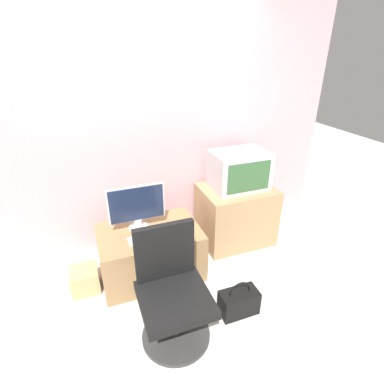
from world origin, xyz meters
name	(u,v)px	position (x,y,z in m)	size (l,w,h in m)	color
ground_plane	(181,328)	(0.00, 0.00, 0.00)	(12.00, 12.00, 0.00)	beige
wall_back	(135,129)	(0.00, 1.32, 1.30)	(4.40, 0.05, 2.60)	#CC9EA3
desk	(150,252)	(-0.06, 0.74, 0.24)	(0.94, 0.63, 0.49)	#937047
side_stand	(235,214)	(0.98, 0.96, 0.33)	(0.78, 0.59, 0.66)	#A37F56
main_monitor	(137,207)	(-0.14, 0.82, 0.72)	(0.52, 0.18, 0.44)	silver
keyboard	(146,239)	(-0.11, 0.62, 0.50)	(0.31, 0.13, 0.01)	silver
mouse	(168,233)	(0.10, 0.63, 0.50)	(0.05, 0.04, 0.03)	silver
crt_tv	(239,170)	(1.00, 0.98, 0.86)	(0.58, 0.42, 0.40)	#B7B7BC
office_chair	(172,294)	(-0.06, 0.01, 0.38)	(0.53, 0.53, 0.89)	#333333
cardboard_box_lower	(85,280)	(-0.68, 0.72, 0.11)	(0.25, 0.25, 0.22)	tan
handbag	(239,302)	(0.51, -0.01, 0.11)	(0.32, 0.17, 0.33)	black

